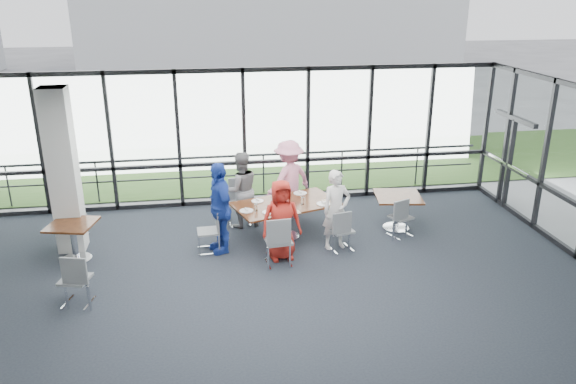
{
  "coord_description": "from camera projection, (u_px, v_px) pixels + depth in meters",
  "views": [
    {
      "loc": [
        -0.98,
        -7.64,
        4.89
      ],
      "look_at": [
        0.64,
        2.57,
        1.1
      ],
      "focal_mm": 35.0,
      "sensor_mm": 36.0,
      "label": 1
    }
  ],
  "objects": [
    {
      "name": "exit_door",
      "position": [
        509.0,
        164.0,
        12.91
      ],
      "size": [
        0.12,
        1.6,
        2.1
      ],
      "primitive_type": "cube",
      "color": "black",
      "rests_on": "ground"
    },
    {
      "name": "curtain_wall_back",
      "position": [
        244.0,
        138.0,
        13.0
      ],
      "size": [
        12.0,
        0.1,
        3.2
      ],
      "primitive_type": "cube",
      "color": "white",
      "rests_on": "ground"
    },
    {
      "name": "chair_main_fl",
      "position": [
        238.0,
        203.0,
        12.15
      ],
      "size": [
        0.53,
        0.53,
        0.96
      ],
      "primitive_type": null,
      "rotation": [
        0.0,
        0.0,
        3.28
      ],
      "color": "slate",
      "rests_on": "ground"
    },
    {
      "name": "chair_spare_lb",
      "position": [
        72.0,
        218.0,
        11.47
      ],
      "size": [
        0.57,
        0.57,
        0.9
      ],
      "primitive_type": null,
      "rotation": [
        0.0,
        0.0,
        2.76
      ],
      "color": "slate",
      "rests_on": "ground"
    },
    {
      "name": "structural_column",
      "position": [
        63.0,
        172.0,
        10.61
      ],
      "size": [
        0.5,
        0.5,
        3.2
      ],
      "primitive_type": "cube",
      "color": "silver",
      "rests_on": "ground"
    },
    {
      "name": "menu_b",
      "position": [
        329.0,
        201.0,
        11.53
      ],
      "size": [
        0.3,
        0.21,
        0.0
      ],
      "primitive_type": "cube",
      "rotation": [
        0.0,
        0.0,
        -0.02
      ],
      "color": "silver",
      "rests_on": "main_table"
    },
    {
      "name": "tumbler_d",
      "position": [
        256.0,
        207.0,
        11.0
      ],
      "size": [
        0.07,
        0.07,
        0.14
      ],
      "primitive_type": "cylinder",
      "color": "white",
      "rests_on": "main_table"
    },
    {
      "name": "plate_nl",
      "position": [
        269.0,
        212.0,
        10.93
      ],
      "size": [
        0.25,
        0.25,
        0.01
      ],
      "primitive_type": "cylinder",
      "color": "white",
      "rests_on": "main_table"
    },
    {
      "name": "diner_end",
      "position": [
        220.0,
        208.0,
        10.77
      ],
      "size": [
        0.83,
        1.17,
        1.81
      ],
      "primitive_type": "imported",
      "rotation": [
        0.0,
        0.0,
        -1.32
      ],
      "color": "#1C399E",
      "rests_on": "ground"
    },
    {
      "name": "diner_far_right",
      "position": [
        289.0,
        180.0,
        12.36
      ],
      "size": [
        1.29,
        1.1,
        1.78
      ],
      "primitive_type": "imported",
      "rotation": [
        0.0,
        0.0,
        3.68
      ],
      "color": "pink",
      "rests_on": "ground"
    },
    {
      "name": "green_bottle",
      "position": [
        289.0,
        198.0,
        11.41
      ],
      "size": [
        0.05,
        0.05,
        0.2
      ],
      "primitive_type": "cylinder",
      "color": "#166A30",
      "rests_on": "main_table"
    },
    {
      "name": "diner_far_left",
      "position": [
        241.0,
        190.0,
        11.93
      ],
      "size": [
        0.89,
        0.66,
        1.66
      ],
      "primitive_type": "imported",
      "rotation": [
        0.0,
        0.0,
        3.35
      ],
      "color": "slate",
      "rests_on": "ground"
    },
    {
      "name": "plate_fr",
      "position": [
        300.0,
        193.0,
        11.94
      ],
      "size": [
        0.28,
        0.28,
        0.01
      ],
      "primitive_type": "cylinder",
      "color": "white",
      "rests_on": "main_table"
    },
    {
      "name": "chair_main_fr",
      "position": [
        288.0,
        195.0,
        12.71
      ],
      "size": [
        0.6,
        0.6,
        0.89
      ],
      "primitive_type": null,
      "rotation": [
        0.0,
        0.0,
        3.71
      ],
      "color": "slate",
      "rests_on": "ground"
    },
    {
      "name": "plate_fl",
      "position": [
        258.0,
        201.0,
        11.5
      ],
      "size": [
        0.25,
        0.25,
        0.01
      ],
      "primitive_type": "cylinder",
      "color": "white",
      "rests_on": "main_table"
    },
    {
      "name": "ceiling",
      "position": [
        271.0,
        116.0,
        7.81
      ],
      "size": [
        12.0,
        10.0,
        0.04
      ],
      "primitive_type": "cube",
      "color": "silver",
      "rests_on": "ground"
    },
    {
      "name": "chair_main_end",
      "position": [
        208.0,
        231.0,
        10.89
      ],
      "size": [
        0.43,
        0.43,
        0.85
      ],
      "primitive_type": null,
      "rotation": [
        0.0,
        0.0,
        -1.52
      ],
      "color": "slate",
      "rests_on": "ground"
    },
    {
      "name": "grass_strip",
      "position": [
        237.0,
        165.0,
        16.33
      ],
      "size": [
        80.0,
        5.0,
        0.01
      ],
      "primitive_type": "cube",
      "color": "#2C531B",
      "rests_on": "ground"
    },
    {
      "name": "plate_end",
      "position": [
        246.0,
        211.0,
        11.0
      ],
      "size": [
        0.27,
        0.27,
        0.01
      ],
      "primitive_type": "cylinder",
      "color": "white",
      "rests_on": "main_table"
    },
    {
      "name": "floor",
      "position": [
        274.0,
        314.0,
        8.91
      ],
      "size": [
        12.0,
        10.0,
        0.02
      ],
      "primitive_type": "cube",
      "color": "#1E212B",
      "rests_on": "ground"
    },
    {
      "name": "chair_spare_la",
      "position": [
        75.0,
        279.0,
        9.05
      ],
      "size": [
        0.54,
        0.54,
        0.9
      ],
      "primitive_type": null,
      "rotation": [
        0.0,
        0.0,
        -0.26
      ],
      "color": "slate",
      "rests_on": "ground"
    },
    {
      "name": "chair_spare_r",
      "position": [
        401.0,
        217.0,
        11.57
      ],
      "size": [
        0.53,
        0.53,
        0.83
      ],
      "primitive_type": null,
      "rotation": [
        0.0,
        0.0,
        0.39
      ],
      "color": "slate",
      "rests_on": "ground"
    },
    {
      "name": "side_table_right",
      "position": [
        398.0,
        200.0,
        11.86
      ],
      "size": [
        1.08,
        1.08,
        0.75
      ],
      "rotation": [
        0.0,
        0.0,
        -0.16
      ],
      "color": "#3E1F0F",
      "rests_on": "ground"
    },
    {
      "name": "main_table",
      "position": [
        286.0,
        208.0,
        11.45
      ],
      "size": [
        2.32,
        1.72,
        0.75
      ],
      "rotation": [
        0.0,
        0.0,
        0.31
      ],
      "color": "#3E1F0F",
      "rests_on": "ground"
    },
    {
      "name": "menu_a",
      "position": [
        293.0,
        212.0,
        10.93
      ],
      "size": [
        0.31,
        0.24,
        0.0
      ],
      "primitive_type": "cube",
      "rotation": [
        0.0,
        0.0,
        0.19
      ],
      "color": "silver",
      "rests_on": "main_table"
    },
    {
      "name": "condiment_caddy",
      "position": [
        288.0,
        202.0,
        11.42
      ],
      "size": [
        0.1,
        0.07,
        0.04
      ],
      "primitive_type": "cube",
      "color": "black",
      "rests_on": "main_table"
    },
    {
      "name": "apron",
      "position": [
        233.0,
        148.0,
        18.19
      ],
      "size": [
        80.0,
        70.0,
        0.02
      ],
      "primitive_type": "cube",
      "color": "slate",
      "rests_on": "ground"
    },
    {
      "name": "plate_nr",
      "position": [
        323.0,
        204.0,
        11.35
      ],
      "size": [
        0.28,
        0.28,
        0.01
      ],
      "primitive_type": "cylinder",
      "color": "white",
      "rests_on": "main_table"
    },
    {
      "name": "tumbler_c",
      "position": [
        280.0,
        196.0,
        11.6
      ],
      "size": [
        0.07,
        0.07,
        0.15
      ],
      "primitive_type": "cylinder",
      "color": "white",
      "rests_on": "main_table"
    },
    {
      "name": "ketchup_bottle",
      "position": [
        287.0,
        199.0,
        11.4
      ],
      "size": [
        0.06,
        0.06,
        0.18
      ],
      "primitive_type": "cylinder",
      "color": "#B70100",
      "rests_on": "main_table"
    },
    {
      "name": "diner_near_left",
      "position": [
        281.0,
        220.0,
        10.51
      ],
      "size": [
        0.82,
        0.59,
        1.56
      ],
      "primitive_type": "imported",
      "rotation": [
        0.0,
        0.0,
        0.13
      ],
      "color": "#AC2118",
      "rests_on": "ground"
    },
    {
      "name": "diner_near_right",
      "position": [
        336.0,
        210.0,
        10.93
      ],
      "size": [
        0.66,
        0.55,
        1.6
      ],
      "primitive_type": "imported",
      "rotation": [
        0.0,
        0.0,
        0.23
      ],
      "color": "silver",
      "rests_on": "ground"
    },
    {
      "name": "guard_rail",
      "position": [
        243.0,
        175.0,
        13.93
      ],
      "size": [
        12.0,
        0.06,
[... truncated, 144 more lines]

